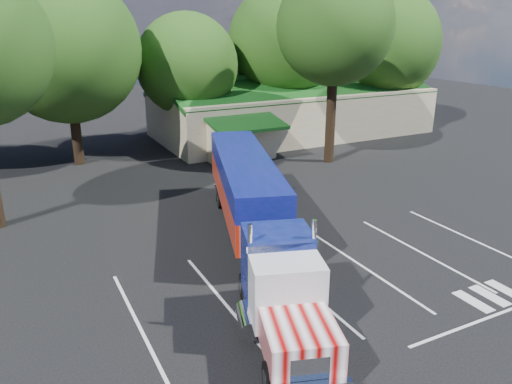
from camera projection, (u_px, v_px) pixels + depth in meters
name	position (u px, v px, depth m)	size (l,w,h in m)	color
ground	(236.00, 231.00, 24.79)	(120.00, 120.00, 0.00)	black
event_hall	(291.00, 110.00, 44.95)	(24.20, 14.12, 5.55)	beige
tree_row_c	(66.00, 49.00, 33.63)	(10.00, 10.00, 13.05)	black
tree_row_d	(187.00, 65.00, 39.07)	(8.00, 8.00, 10.60)	black
tree_row_e	(284.00, 42.00, 42.87)	(9.60, 9.60, 12.90)	black
tree_row_f	(383.00, 44.00, 46.26)	(10.40, 10.40, 13.00)	black
tree_near_right	(335.00, 27.00, 33.78)	(8.00, 8.00, 13.50)	black
semi_truck	(253.00, 204.00, 22.11)	(7.86, 18.34, 3.89)	black
woman	(290.00, 206.00, 25.86)	(0.59, 0.38, 1.61)	black
bicycle	(286.00, 194.00, 28.54)	(0.66, 1.90, 1.00)	black
silver_sedan	(218.00, 146.00, 38.49)	(1.47, 4.20, 1.38)	#ADB1B5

